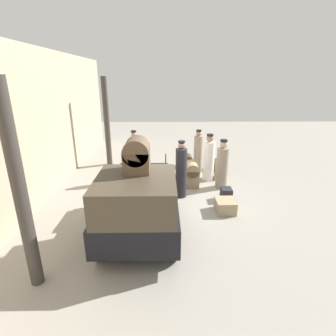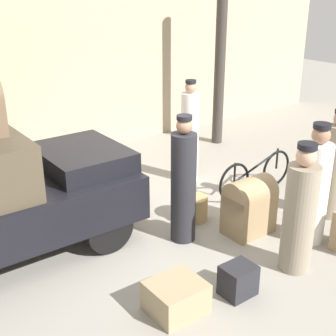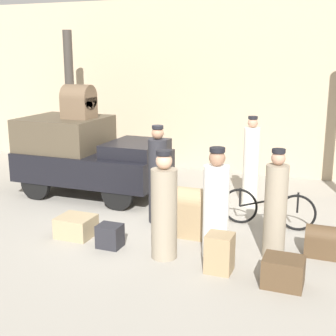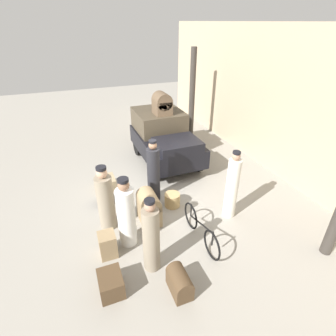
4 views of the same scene
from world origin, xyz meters
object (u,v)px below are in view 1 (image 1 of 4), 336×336
porter_with_bicycle (198,153)px  suitcase_small_leather (218,165)px  trunk_on_truck_roof (137,155)px  trunk_umber_medium (225,206)px  porter_standing_middle (209,160)px  porter_lifting_near_truck (222,166)px  trunk_large_brown (220,171)px  porter_carrying_trunk (181,171)px  truck (139,201)px  wicker_basket (169,185)px  bicycle (166,166)px  suitcase_black_upright (226,194)px  conductor_in_dark_uniform (135,158)px  trunk_wicker_pale (192,174)px  trunk_barrel_dark (188,161)px

porter_with_bicycle → suitcase_small_leather: 1.11m
suitcase_small_leather → trunk_on_truck_roof: (-4.88, 2.84, 1.86)m
trunk_umber_medium → suitcase_small_leather: bearing=-8.2°
porter_standing_middle → porter_lifting_near_truck: 0.80m
porter_with_bicycle → trunk_large_brown: porter_with_bicycle is taller
porter_carrying_trunk → truck: bearing=152.7°
wicker_basket → suitcase_small_leather: size_ratio=0.78×
porter_lifting_near_truck → bicycle: bearing=56.1°
porter_lifting_near_truck → trunk_umber_medium: size_ratio=2.82×
truck → trunk_on_truck_roof: 1.16m
porter_lifting_near_truck → suitcase_black_upright: 1.14m
conductor_in_dark_uniform → trunk_on_truck_roof: trunk_on_truck_roof is taller
porter_with_bicycle → trunk_wicker_pale: porter_with_bicycle is taller
trunk_umber_medium → trunk_barrel_dark: trunk_barrel_dark is taller
wicker_basket → suitcase_black_upright: 1.92m
trunk_barrel_dark → suitcase_small_leather: trunk_barrel_dark is taller
suitcase_black_upright → porter_carrying_trunk: bearing=78.7°
porter_carrying_trunk → porter_lifting_near_truck: porter_carrying_trunk is taller
conductor_in_dark_uniform → trunk_umber_medium: 3.79m
bicycle → porter_carrying_trunk: (-1.97, -0.46, 0.50)m
wicker_basket → porter_lifting_near_truck: porter_lifting_near_truck is taller
porter_carrying_trunk → trunk_on_truck_roof: bearing=154.3°
trunk_umber_medium → trunk_barrel_dark: bearing=9.6°
trunk_umber_medium → trunk_wicker_pale: bearing=21.7°
suitcase_small_leather → trunk_on_truck_roof: trunk_on_truck_roof is taller
truck → trunk_on_truck_roof: bearing=-180.0°
porter_lifting_near_truck → suitcase_small_leather: porter_lifting_near_truck is taller
trunk_umber_medium → porter_with_bicycle: bearing=6.6°
porter_with_bicycle → trunk_umber_medium: porter_with_bicycle is taller
porter_standing_middle → trunk_wicker_pale: (-0.54, 0.67, -0.35)m
suitcase_small_leather → trunk_on_truck_roof: size_ratio=0.75×
porter_carrying_trunk → trunk_umber_medium: (-1.05, -1.20, -0.67)m
truck → wicker_basket: bearing=-15.9°
porter_standing_middle → trunk_on_truck_roof: trunk_on_truck_roof is taller
porter_lifting_near_truck → trunk_barrel_dark: size_ratio=2.94×
porter_with_bicycle → trunk_umber_medium: size_ratio=2.85×
trunk_large_brown → porter_carrying_trunk: bearing=135.3°
truck → trunk_umber_medium: (1.13, -2.32, -0.74)m
truck → porter_carrying_trunk: porter_carrying_trunk is taller
suitcase_black_upright → trunk_on_truck_roof: 3.75m
truck → porter_standing_middle: bearing=-31.8°
trunk_large_brown → porter_standing_middle: bearing=112.5°
porter_carrying_trunk → suitcase_black_upright: (-0.28, -1.40, -0.66)m
truck → porter_carrying_trunk: (2.17, -1.12, -0.07)m
trunk_wicker_pale → trunk_umber_medium: trunk_wicker_pale is taller
trunk_barrel_dark → trunk_large_brown: size_ratio=1.01×
trunk_large_brown → conductor_in_dark_uniform: bearing=93.8°
porter_carrying_trunk → trunk_umber_medium: size_ratio=3.04×
conductor_in_dark_uniform → porter_standing_middle: 2.70m
suitcase_black_upright → trunk_large_brown: bearing=-6.2°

